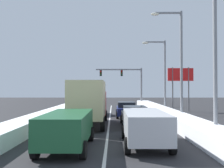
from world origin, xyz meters
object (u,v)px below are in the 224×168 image
at_px(sedan_black_center_lane_third, 94,108).
at_px(street_lamp_right_near, 209,39).
at_px(box_truck_center_lane_second, 89,101).
at_px(sedan_navy_right_lane_third, 126,109).
at_px(suv_green_center_lane_nearest, 67,127).
at_px(traffic_light_gantry, 127,78).
at_px(sedan_gray_right_lane_second, 134,116).
at_px(street_lamp_right_mid, 178,57).
at_px(street_lamp_right_far, 162,70).
at_px(suv_silver_right_lane_nearest, 145,125).
at_px(roadside_sign_right, 181,79).

height_order(sedan_black_center_lane_third, street_lamp_right_near, street_lamp_right_near).
bearing_deg(box_truck_center_lane_second, sedan_navy_right_lane_third, 61.97).
height_order(suv_green_center_lane_nearest, traffic_light_gantry, traffic_light_gantry).
height_order(suv_green_center_lane_nearest, street_lamp_right_near, street_lamp_right_near).
bearing_deg(sedan_black_center_lane_third, sedan_gray_right_lane_second, -65.52).
bearing_deg(street_lamp_right_mid, box_truck_center_lane_second, -164.56).
bearing_deg(street_lamp_right_far, sedan_gray_right_lane_second, -113.00).
relative_size(sedan_black_center_lane_third, street_lamp_right_far, 0.55).
height_order(box_truck_center_lane_second, street_lamp_right_near, street_lamp_right_near).
bearing_deg(street_lamp_right_near, traffic_light_gantry, 96.78).
bearing_deg(sedan_navy_right_lane_third, sedan_black_center_lane_third, 148.93).
xyz_separation_m(suv_green_center_lane_nearest, street_lamp_right_near, (7.48, 2.07, 4.53)).
bearing_deg(traffic_light_gantry, suv_silver_right_lane_nearest, -91.39).
bearing_deg(sedan_navy_right_lane_third, street_lamp_right_far, 36.88).
bearing_deg(sedan_black_center_lane_third, street_lamp_right_near, -59.97).
xyz_separation_m(sedan_navy_right_lane_third, traffic_light_gantry, (0.95, 15.31, 3.73)).
bearing_deg(street_lamp_right_near, sedan_gray_right_lane_second, 128.08).
bearing_deg(street_lamp_right_far, suv_silver_right_lane_nearest, -104.30).
xyz_separation_m(sedan_black_center_lane_third, street_lamp_right_mid, (7.48, -5.84, 4.75)).
bearing_deg(suv_silver_right_lane_nearest, street_lamp_right_far, 75.70).
relative_size(suv_silver_right_lane_nearest, roadside_sign_right, 0.89).
xyz_separation_m(box_truck_center_lane_second, roadside_sign_right, (10.24, 12.03, 2.12)).
xyz_separation_m(suv_green_center_lane_nearest, traffic_light_gantry, (4.38, 28.16, 3.48)).
relative_size(box_truck_center_lane_second, street_lamp_right_far, 0.87).
distance_m(box_truck_center_lane_second, street_lamp_right_far, 11.93).
distance_m(suv_green_center_lane_nearest, street_lamp_right_far, 18.14).
bearing_deg(sedan_black_center_lane_third, roadside_sign_right, 21.78).
bearing_deg(sedan_gray_right_lane_second, traffic_light_gantry, 88.26).
height_order(suv_silver_right_lane_nearest, street_lamp_right_near, street_lamp_right_near).
height_order(box_truck_center_lane_second, street_lamp_right_mid, street_lamp_right_mid).
relative_size(box_truck_center_lane_second, traffic_light_gantry, 0.95).
distance_m(box_truck_center_lane_second, sedan_black_center_lane_third, 7.92).
bearing_deg(sedan_gray_right_lane_second, street_lamp_right_far, 67.00).
distance_m(box_truck_center_lane_second, street_lamp_right_mid, 8.32).
bearing_deg(traffic_light_gantry, box_truck_center_lane_second, -100.85).
xyz_separation_m(sedan_black_center_lane_third, street_lamp_right_far, (7.53, 1.12, 4.17)).
height_order(sedan_gray_right_lane_second, street_lamp_right_near, street_lamp_right_near).
bearing_deg(roadside_sign_right, suv_green_center_lane_nearest, -119.00).
bearing_deg(street_lamp_right_near, roadside_sign_right, 79.69).
relative_size(sedan_navy_right_lane_third, box_truck_center_lane_second, 0.63).
bearing_deg(roadside_sign_right, box_truck_center_lane_second, -130.41).
xyz_separation_m(street_lamp_right_near, street_lamp_right_mid, (0.08, 6.96, -0.04)).
relative_size(street_lamp_right_far, roadside_sign_right, 1.50).
relative_size(sedan_black_center_lane_third, traffic_light_gantry, 0.60).
relative_size(sedan_gray_right_lane_second, street_lamp_right_far, 0.55).
xyz_separation_m(sedan_gray_right_lane_second, street_lamp_right_far, (3.88, 9.14, 4.17)).
relative_size(suv_silver_right_lane_nearest, street_lamp_right_far, 0.59).
xyz_separation_m(sedan_navy_right_lane_third, street_lamp_right_far, (4.18, 3.14, 4.17)).
xyz_separation_m(sedan_black_center_lane_third, street_lamp_right_near, (7.40, -12.80, 4.79)).
bearing_deg(roadside_sign_right, sedan_gray_right_lane_second, -119.25).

